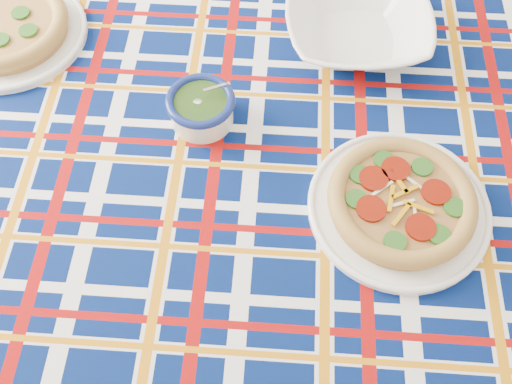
% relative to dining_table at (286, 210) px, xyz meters
% --- Properties ---
extents(floor, '(4.00, 4.00, 0.00)m').
position_rel_dining_table_xyz_m(floor, '(-0.03, 0.56, -0.73)').
color(floor, '#9C7851').
rests_on(floor, ground).
extents(dining_table, '(1.80, 1.22, 0.81)m').
position_rel_dining_table_xyz_m(dining_table, '(0.00, 0.00, 0.00)').
color(dining_table, brown).
rests_on(dining_table, floor).
extents(tablecloth, '(1.84, 1.25, 0.11)m').
position_rel_dining_table_xyz_m(tablecloth, '(0.00, -0.00, 0.03)').
color(tablecloth, '#04144C').
rests_on(tablecloth, dining_table).
extents(main_focaccia_plate, '(0.41, 0.41, 0.06)m').
position_rel_dining_table_xyz_m(main_focaccia_plate, '(0.20, -0.02, 0.12)').
color(main_focaccia_plate, '#A06E38').
rests_on(main_focaccia_plate, tablecloth).
extents(pesto_bowl, '(0.16, 0.16, 0.08)m').
position_rel_dining_table_xyz_m(pesto_bowl, '(-0.19, 0.13, 0.12)').
color(pesto_bowl, black).
rests_on(pesto_bowl, tablecloth).
extents(serving_bowl, '(0.36, 0.36, 0.08)m').
position_rel_dining_table_xyz_m(serving_bowl, '(0.10, 0.40, 0.12)').
color(serving_bowl, white).
rests_on(serving_bowl, tablecloth).
extents(second_focaccia_plate, '(0.42, 0.42, 0.06)m').
position_rel_dining_table_xyz_m(second_focaccia_plate, '(-0.64, 0.29, 0.11)').
color(second_focaccia_plate, '#A06E38').
rests_on(second_focaccia_plate, tablecloth).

